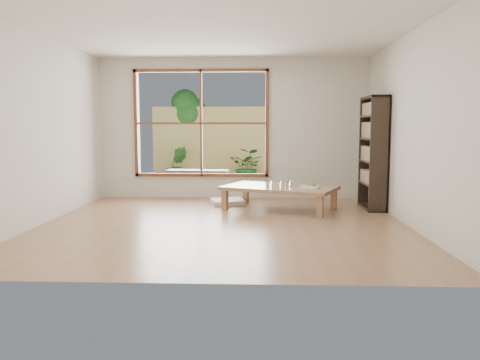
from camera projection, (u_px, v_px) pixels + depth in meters
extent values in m
plane|color=#9C724E|center=(224.00, 224.00, 6.47)|extent=(5.00, 5.00, 0.00)
cube|color=#A97D52|center=(280.00, 188.00, 7.53)|extent=(1.99, 1.59, 0.05)
cube|color=#A97D52|center=(225.00, 200.00, 7.53)|extent=(0.11, 0.11, 0.33)
cube|color=#A97D52|center=(246.00, 193.00, 8.25)|extent=(0.11, 0.11, 0.33)
cube|color=#A97D52|center=(320.00, 207.00, 6.86)|extent=(0.11, 0.11, 0.33)
cube|color=#A97D52|center=(334.00, 199.00, 7.58)|extent=(0.11, 0.11, 0.33)
cube|color=white|center=(228.00, 202.00, 8.13)|extent=(0.66, 0.66, 0.08)
cube|color=#2D2119|center=(373.00, 153.00, 7.58)|extent=(0.29, 0.82, 1.82)
cylinder|color=silver|center=(270.00, 182.00, 7.45)|extent=(0.08, 0.08, 0.15)
cylinder|color=silver|center=(289.00, 183.00, 7.50)|extent=(0.08, 0.08, 0.11)
cylinder|color=silver|center=(288.00, 183.00, 7.53)|extent=(0.08, 0.08, 0.10)
cylinder|color=silver|center=(279.00, 183.00, 7.61)|extent=(0.06, 0.06, 0.08)
cube|color=white|center=(309.00, 187.00, 7.31)|extent=(0.35, 0.30, 0.02)
sphere|color=#547F32|center=(314.00, 184.00, 7.34)|extent=(0.07, 0.07, 0.07)
cube|color=yellow|center=(308.00, 186.00, 7.27)|extent=(0.06, 0.06, 0.03)
cube|color=beige|center=(304.00, 186.00, 7.34)|extent=(0.08, 0.07, 0.02)
cylinder|color=silver|center=(312.00, 187.00, 7.24)|extent=(0.16, 0.07, 0.01)
cube|color=#3A342A|center=(208.00, 189.00, 10.02)|extent=(2.80, 2.00, 0.05)
cube|color=#2D2119|center=(197.00, 171.00, 9.84)|extent=(1.32, 0.48, 0.05)
cube|color=#2D2119|center=(168.00, 181.00, 9.79)|extent=(0.06, 0.06, 0.36)
cube|color=#2D2119|center=(171.00, 180.00, 10.09)|extent=(0.06, 0.06, 0.36)
cube|color=#2D2119|center=(225.00, 182.00, 9.65)|extent=(0.06, 0.06, 0.36)
cube|color=#2D2119|center=(227.00, 180.00, 9.94)|extent=(0.06, 0.06, 0.36)
cube|color=tan|center=(213.00, 146.00, 10.92)|extent=(2.80, 0.06, 1.80)
imported|color=#296525|center=(248.00, 167.00, 10.58)|extent=(0.92, 0.86, 0.83)
imported|color=#296525|center=(177.00, 166.00, 10.67)|extent=(0.55, 0.49, 0.86)
cylinder|color=#4C3D2D|center=(185.00, 149.00, 11.25)|extent=(0.14, 0.14, 1.60)
sphere|color=#296525|center=(189.00, 114.00, 11.15)|extent=(0.84, 0.84, 0.84)
sphere|color=#296525|center=(179.00, 122.00, 11.26)|extent=(0.70, 0.70, 0.70)
sphere|color=#296525|center=(185.00, 103.00, 11.03)|extent=(0.64, 0.64, 0.64)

